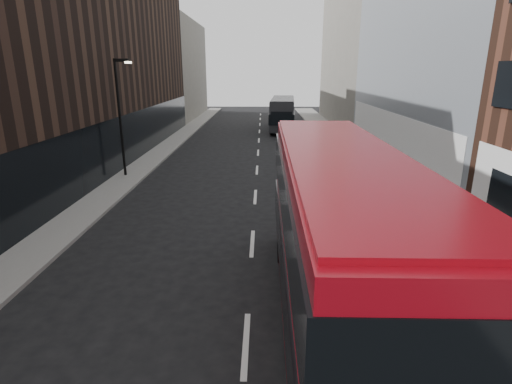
{
  "coord_description": "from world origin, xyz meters",
  "views": [
    {
      "loc": [
        0.4,
        -6.32,
        6.47
      ],
      "look_at": [
        0.17,
        6.7,
        2.5
      ],
      "focal_mm": 28.0,
      "sensor_mm": 36.0,
      "label": 1
    }
  ],
  "objects_px": {
    "car_c": "(297,136)",
    "red_bus": "(337,234)",
    "street_lamp": "(121,110)",
    "pedestrian": "(487,290)",
    "car_b": "(321,163)",
    "grey_bus": "(283,113)",
    "car_a": "(306,171)"
  },
  "relations": [
    {
      "from": "pedestrian",
      "to": "grey_bus",
      "type": "bearing_deg",
      "value": -125.47
    },
    {
      "from": "street_lamp",
      "to": "grey_bus",
      "type": "xyz_separation_m",
      "value": [
        10.82,
        21.37,
        -2.29
      ]
    },
    {
      "from": "car_b",
      "to": "car_c",
      "type": "bearing_deg",
      "value": 98.9
    },
    {
      "from": "red_bus",
      "to": "car_c",
      "type": "xyz_separation_m",
      "value": [
        1.34,
        27.64,
        -1.97
      ]
    },
    {
      "from": "street_lamp",
      "to": "car_b",
      "type": "bearing_deg",
      "value": 7.1
    },
    {
      "from": "car_a",
      "to": "car_b",
      "type": "xyz_separation_m",
      "value": [
        1.24,
        2.52,
        -0.03
      ]
    },
    {
      "from": "street_lamp",
      "to": "red_bus",
      "type": "bearing_deg",
      "value": -55.52
    },
    {
      "from": "car_a",
      "to": "grey_bus",
      "type": "bearing_deg",
      "value": 85.42
    },
    {
      "from": "car_a",
      "to": "car_b",
      "type": "relative_size",
      "value": 1.01
    },
    {
      "from": "car_b",
      "to": "pedestrian",
      "type": "xyz_separation_m",
      "value": [
        1.94,
        -16.67,
        0.43
      ]
    },
    {
      "from": "grey_bus",
      "to": "car_b",
      "type": "xyz_separation_m",
      "value": [
        1.67,
        -19.82,
        -1.27
      ]
    },
    {
      "from": "car_b",
      "to": "car_a",
      "type": "bearing_deg",
      "value": -110.84
    },
    {
      "from": "red_bus",
      "to": "car_a",
      "type": "bearing_deg",
      "value": 87.19
    },
    {
      "from": "street_lamp",
      "to": "pedestrian",
      "type": "height_order",
      "value": "street_lamp"
    },
    {
      "from": "street_lamp",
      "to": "car_b",
      "type": "distance_m",
      "value": 13.07
    },
    {
      "from": "red_bus",
      "to": "pedestrian",
      "type": "bearing_deg",
      "value": 1.99
    },
    {
      "from": "red_bus",
      "to": "pedestrian",
      "type": "xyz_separation_m",
      "value": [
        3.96,
        0.11,
        -1.57
      ]
    },
    {
      "from": "red_bus",
      "to": "grey_bus",
      "type": "bearing_deg",
      "value": 89.78
    },
    {
      "from": "street_lamp",
      "to": "car_c",
      "type": "height_order",
      "value": "street_lamp"
    },
    {
      "from": "grey_bus",
      "to": "car_c",
      "type": "height_order",
      "value": "grey_bus"
    },
    {
      "from": "red_bus",
      "to": "car_a",
      "type": "relative_size",
      "value": 3.05
    },
    {
      "from": "red_bus",
      "to": "grey_bus",
      "type": "relative_size",
      "value": 1.06
    },
    {
      "from": "car_b",
      "to": "car_c",
      "type": "distance_m",
      "value": 10.88
    },
    {
      "from": "car_c",
      "to": "street_lamp",
      "type": "bearing_deg",
      "value": -131.77
    },
    {
      "from": "red_bus",
      "to": "car_b",
      "type": "relative_size",
      "value": 3.09
    },
    {
      "from": "car_c",
      "to": "pedestrian",
      "type": "distance_m",
      "value": 27.66
    },
    {
      "from": "car_a",
      "to": "car_c",
      "type": "distance_m",
      "value": 13.4
    },
    {
      "from": "street_lamp",
      "to": "pedestrian",
      "type": "relative_size",
      "value": 3.86
    },
    {
      "from": "street_lamp",
      "to": "red_bus",
      "type": "distance_m",
      "value": 18.54
    },
    {
      "from": "car_a",
      "to": "car_b",
      "type": "distance_m",
      "value": 2.81
    },
    {
      "from": "car_c",
      "to": "red_bus",
      "type": "bearing_deg",
      "value": -91.0
    },
    {
      "from": "grey_bus",
      "to": "car_a",
      "type": "bearing_deg",
      "value": -84.98
    }
  ]
}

